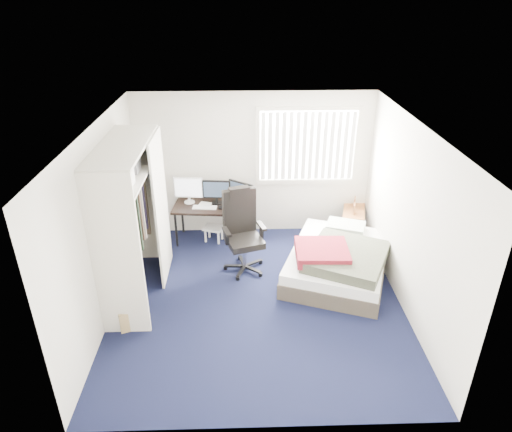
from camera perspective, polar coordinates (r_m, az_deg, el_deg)
The scene contains 10 objects.
ground at distance 6.60m, azimuth 0.21°, elevation -10.40°, with size 4.20×4.20×0.00m, color black.
room_shell at distance 5.81m, azimuth 0.24°, elevation 1.53°, with size 4.20×4.20×4.20m.
window_assembly at distance 7.75m, azimuth 6.45°, elevation 8.70°, with size 1.72×0.09×1.32m.
closet at distance 6.29m, azimuth -15.26°, elevation 1.01°, with size 0.64×1.84×2.22m.
desk at distance 7.75m, azimuth -5.30°, elevation 1.65°, with size 1.41×0.75×1.12m.
office_chair at distance 7.03m, azimuth -1.67°, elevation -2.90°, with size 0.77×0.77×1.31m.
footstool at distance 7.94m, azimuth -5.33°, elevation -1.77°, with size 0.39×0.35×0.27m.
nightstand at distance 8.17m, azimuth 12.12°, elevation 0.42°, with size 0.53×0.79×0.68m.
bed at distance 7.06m, azimuth 10.24°, elevation -5.44°, with size 1.96×2.24×0.62m.
pine_box at distance 6.31m, azimuth -15.11°, elevation -11.85°, with size 0.38×0.28×0.28m, color #A58852.
Camera 1 is at (-0.19, -5.24, 4.00)m, focal length 32.00 mm.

